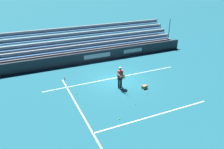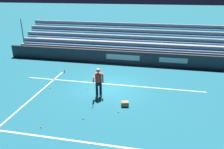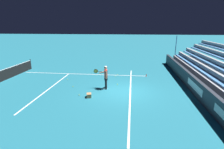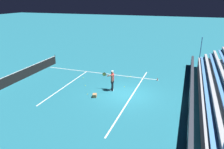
{
  "view_description": "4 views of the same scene",
  "coord_description": "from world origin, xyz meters",
  "px_view_note": "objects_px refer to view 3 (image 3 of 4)",
  "views": [
    {
      "loc": [
        7.14,
        14.7,
        7.96
      ],
      "look_at": [
        1.09,
        1.41,
        1.32
      ],
      "focal_mm": 35.0,
      "sensor_mm": 36.0,
      "label": 1
    },
    {
      "loc": [
        -2.72,
        12.52,
        5.95
      ],
      "look_at": [
        -0.1,
        -0.3,
        0.79
      ],
      "focal_mm": 35.0,
      "sensor_mm": 36.0,
      "label": 2
    },
    {
      "loc": [
        -11.67,
        -0.53,
        4.54
      ],
      "look_at": [
        -0.31,
        0.78,
        1.31
      ],
      "focal_mm": 28.0,
      "sensor_mm": 36.0,
      "label": 3
    },
    {
      "loc": [
        -15.45,
        -4.27,
        7.33
      ],
      "look_at": [
        0.44,
        1.36,
        1.38
      ],
      "focal_mm": 35.0,
      "sensor_mm": 36.0,
      "label": 4
    }
  ],
  "objects_px": {
    "tennis_ball_far_left": "(79,95)",
    "water_bottle": "(146,76)",
    "tennis_ball_on_baseline": "(68,79)",
    "tennis_ball_near_player": "(115,76)",
    "ball_box_cardboard": "(89,95)",
    "tennis_ball_toward_net": "(73,87)",
    "tennis_ball_midcourt": "(117,75)",
    "tennis_ball_stray_back": "(117,84)",
    "tennis_player": "(105,77)"
  },
  "relations": [
    {
      "from": "tennis_ball_midcourt",
      "to": "water_bottle",
      "type": "relative_size",
      "value": 0.3
    },
    {
      "from": "tennis_ball_far_left",
      "to": "water_bottle",
      "type": "relative_size",
      "value": 0.3
    },
    {
      "from": "tennis_ball_stray_back",
      "to": "tennis_ball_on_baseline",
      "type": "bearing_deg",
      "value": 79.36
    },
    {
      "from": "water_bottle",
      "to": "tennis_ball_toward_net",
      "type": "bearing_deg",
      "value": 120.87
    },
    {
      "from": "tennis_ball_on_baseline",
      "to": "tennis_ball_near_player",
      "type": "xyz_separation_m",
      "value": [
        1.51,
        -4.02,
        0.0
      ]
    },
    {
      "from": "tennis_player",
      "to": "ball_box_cardboard",
      "type": "relative_size",
      "value": 4.29
    },
    {
      "from": "tennis_ball_on_baseline",
      "to": "tennis_player",
      "type": "bearing_deg",
      "value": -116.8
    },
    {
      "from": "tennis_ball_stray_back",
      "to": "tennis_ball_on_baseline",
      "type": "height_order",
      "value": "same"
    },
    {
      "from": "tennis_ball_stray_back",
      "to": "tennis_ball_midcourt",
      "type": "height_order",
      "value": "same"
    },
    {
      "from": "tennis_player",
      "to": "tennis_ball_stray_back",
      "type": "height_order",
      "value": "tennis_player"
    },
    {
      "from": "tennis_ball_toward_net",
      "to": "tennis_ball_midcourt",
      "type": "height_order",
      "value": "same"
    },
    {
      "from": "tennis_ball_stray_back",
      "to": "water_bottle",
      "type": "bearing_deg",
      "value": -43.68
    },
    {
      "from": "ball_box_cardboard",
      "to": "tennis_ball_far_left",
      "type": "xyz_separation_m",
      "value": [
        0.23,
        0.73,
        -0.1
      ]
    },
    {
      "from": "tennis_ball_toward_net",
      "to": "tennis_ball_near_player",
      "type": "distance_m",
      "value": 4.37
    },
    {
      "from": "ball_box_cardboard",
      "to": "tennis_ball_toward_net",
      "type": "bearing_deg",
      "value": 43.22
    },
    {
      "from": "tennis_ball_midcourt",
      "to": "tennis_ball_far_left",
      "type": "xyz_separation_m",
      "value": [
        -5.26,
        2.13,
        0.0
      ]
    },
    {
      "from": "tennis_player",
      "to": "tennis_ball_far_left",
      "type": "bearing_deg",
      "value": 132.84
    },
    {
      "from": "water_bottle",
      "to": "tennis_ball_on_baseline",
      "type": "bearing_deg",
      "value": 104.28
    },
    {
      "from": "ball_box_cardboard",
      "to": "tennis_ball_stray_back",
      "type": "bearing_deg",
      "value": -31.28
    },
    {
      "from": "tennis_player",
      "to": "tennis_ball_midcourt",
      "type": "height_order",
      "value": "tennis_player"
    },
    {
      "from": "tennis_ball_on_baseline",
      "to": "tennis_ball_near_player",
      "type": "distance_m",
      "value": 4.29
    },
    {
      "from": "tennis_player",
      "to": "tennis_ball_toward_net",
      "type": "bearing_deg",
      "value": 87.52
    },
    {
      "from": "tennis_ball_toward_net",
      "to": "tennis_ball_stray_back",
      "type": "relative_size",
      "value": 1.0
    },
    {
      "from": "ball_box_cardboard",
      "to": "tennis_ball_on_baseline",
      "type": "relative_size",
      "value": 6.06
    },
    {
      "from": "tennis_ball_near_player",
      "to": "tennis_ball_stray_back",
      "type": "bearing_deg",
      "value": -170.94
    },
    {
      "from": "tennis_ball_midcourt",
      "to": "water_bottle",
      "type": "distance_m",
      "value": 2.69
    },
    {
      "from": "ball_box_cardboard",
      "to": "tennis_ball_near_player",
      "type": "relative_size",
      "value": 6.06
    },
    {
      "from": "tennis_ball_stray_back",
      "to": "tennis_ball_on_baseline",
      "type": "xyz_separation_m",
      "value": [
        0.82,
        4.39,
        0.0
      ]
    },
    {
      "from": "ball_box_cardboard",
      "to": "tennis_ball_toward_net",
      "type": "xyz_separation_m",
      "value": [
        1.8,
        1.69,
        -0.1
      ]
    },
    {
      "from": "ball_box_cardboard",
      "to": "tennis_ball_stray_back",
      "type": "relative_size",
      "value": 6.06
    },
    {
      "from": "tennis_player",
      "to": "tennis_ball_far_left",
      "type": "xyz_separation_m",
      "value": [
        -1.46,
        1.57,
        -0.86
      ]
    },
    {
      "from": "tennis_ball_far_left",
      "to": "tennis_ball_near_player",
      "type": "bearing_deg",
      "value": -22.55
    },
    {
      "from": "tennis_ball_near_player",
      "to": "water_bottle",
      "type": "bearing_deg",
      "value": -85.41
    },
    {
      "from": "tennis_ball_stray_back",
      "to": "tennis_ball_far_left",
      "type": "height_order",
      "value": "same"
    },
    {
      "from": "tennis_ball_near_player",
      "to": "tennis_ball_toward_net",
      "type": "bearing_deg",
      "value": 137.54
    },
    {
      "from": "tennis_ball_toward_net",
      "to": "tennis_ball_stray_back",
      "type": "bearing_deg",
      "value": -75.08
    },
    {
      "from": "tennis_player",
      "to": "tennis_ball_on_baseline",
      "type": "bearing_deg",
      "value": 63.2
    },
    {
      "from": "tennis_ball_stray_back",
      "to": "tennis_ball_far_left",
      "type": "xyz_separation_m",
      "value": [
        -2.45,
        2.36,
        0.0
      ]
    },
    {
      "from": "tennis_ball_toward_net",
      "to": "tennis_ball_near_player",
      "type": "height_order",
      "value": "same"
    },
    {
      "from": "tennis_player",
      "to": "tennis_ball_midcourt",
      "type": "relative_size",
      "value": 25.98
    },
    {
      "from": "tennis_ball_toward_net",
      "to": "tennis_ball_far_left",
      "type": "xyz_separation_m",
      "value": [
        -1.57,
        -0.96,
        0.0
      ]
    },
    {
      "from": "tennis_ball_far_left",
      "to": "water_bottle",
      "type": "distance_m",
      "value": 6.95
    },
    {
      "from": "tennis_ball_near_player",
      "to": "tennis_ball_far_left",
      "type": "relative_size",
      "value": 1.0
    },
    {
      "from": "ball_box_cardboard",
      "to": "tennis_ball_on_baseline",
      "type": "distance_m",
      "value": 4.46
    },
    {
      "from": "tennis_ball_far_left",
      "to": "tennis_ball_toward_net",
      "type": "bearing_deg",
      "value": 31.4
    },
    {
      "from": "tennis_ball_toward_net",
      "to": "water_bottle",
      "type": "distance_m",
      "value": 6.72
    },
    {
      "from": "tennis_ball_stray_back",
      "to": "tennis_ball_far_left",
      "type": "distance_m",
      "value": 3.41
    },
    {
      "from": "ball_box_cardboard",
      "to": "tennis_ball_stray_back",
      "type": "distance_m",
      "value": 3.14
    },
    {
      "from": "tennis_ball_toward_net",
      "to": "tennis_ball_midcourt",
      "type": "xyz_separation_m",
      "value": [
        3.69,
        -3.09,
        0.0
      ]
    },
    {
      "from": "tennis_player",
      "to": "water_bottle",
      "type": "relative_size",
      "value": 7.8
    }
  ]
}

